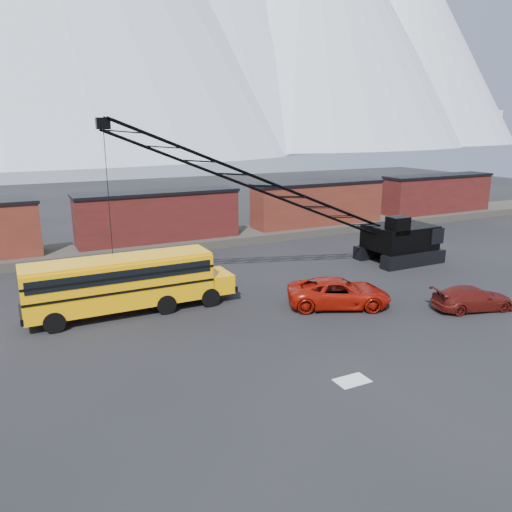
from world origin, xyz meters
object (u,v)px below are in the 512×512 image
Objects in this scene: maroon_suv at (473,298)px; crawler_crane at (283,194)px; red_pickup at (339,293)px; school_bus at (126,282)px.

maroon_suv is 13.03m from crawler_crane.
maroon_suv is 0.19× the size of crawler_crane.
maroon_suv is (6.46, -3.83, -0.15)m from red_pickup.
school_bus is at bearing 92.85° from red_pickup.
red_pickup is at bearing -22.01° from school_bus.
maroon_suv is at bearing -55.42° from crawler_crane.
crawler_crane is at bearing 8.18° from school_bus.
crawler_crane reaches higher than maroon_suv.
school_bus is 11.58m from crawler_crane.
red_pickup is at bearing 74.07° from maroon_suv.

